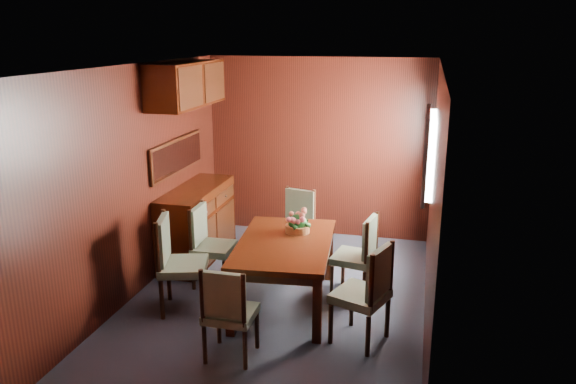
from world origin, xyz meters
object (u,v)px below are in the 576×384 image
(sideboard, at_px, (197,223))
(flower_centerpiece, at_px, (298,220))
(chair_head, at_px, (228,309))
(dining_table, at_px, (285,251))
(chair_left_near, at_px, (175,258))
(chair_right_near, at_px, (368,289))

(sideboard, xyz_separation_m, flower_centerpiece, (1.41, -0.65, 0.37))
(sideboard, bearing_deg, chair_head, -60.98)
(dining_table, distance_m, chair_head, 1.13)
(sideboard, distance_m, flower_centerpiece, 1.60)
(dining_table, bearing_deg, chair_left_near, -166.34)
(chair_right_near, height_order, chair_head, chair_right_near)
(dining_table, xyz_separation_m, chair_head, (-0.21, -1.10, -0.11))
(chair_head, height_order, flower_centerpiece, flower_centerpiece)
(dining_table, xyz_separation_m, chair_left_near, (-1.03, -0.36, -0.04))
(dining_table, height_order, chair_right_near, chair_right_near)
(sideboard, xyz_separation_m, chair_right_near, (2.24, -1.49, 0.08))
(chair_right_near, bearing_deg, dining_table, 79.69)
(chair_head, relative_size, flower_centerpiece, 3.15)
(sideboard, distance_m, dining_table, 1.65)
(sideboard, distance_m, chair_head, 2.34)
(chair_left_near, height_order, flower_centerpiece, chair_left_near)
(sideboard, xyz_separation_m, dining_table, (1.35, -0.95, 0.14))
(sideboard, xyz_separation_m, chair_head, (1.14, -2.05, 0.03))
(sideboard, relative_size, flower_centerpiece, 5.09)
(chair_head, bearing_deg, chair_left_near, 137.47)
(chair_left_near, bearing_deg, sideboard, 177.81)
(sideboard, height_order, chair_head, sideboard)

